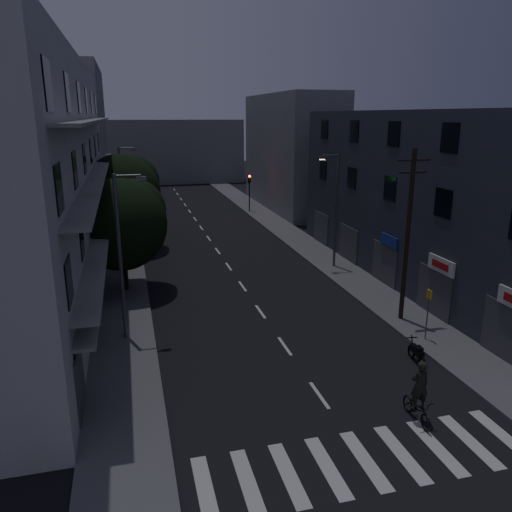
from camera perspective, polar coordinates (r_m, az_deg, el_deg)
name	(u,v)px	position (r m, az deg, el deg)	size (l,w,h in m)	color
ground	(216,249)	(41.31, -4.54, 0.75)	(160.00, 160.00, 0.00)	black
sidewalk_left	(123,255)	(40.73, -14.98, 0.14)	(3.00, 90.00, 0.15)	#565659
sidewalk_right	(302,243)	(43.17, 5.31, 1.50)	(3.00, 90.00, 0.15)	#565659
crosswalk	(365,460)	(17.68, 12.38, -21.83)	(10.90, 3.00, 0.01)	beige
lane_markings	(205,233)	(47.29, -5.88, 2.66)	(0.15, 60.50, 0.01)	beige
building_left	(38,179)	(32.93, -23.69, 8.04)	(7.00, 36.00, 14.00)	#B6B6B1
building_right	(427,198)	(34.39, 18.96, 6.26)	(6.19, 28.00, 11.00)	#2B2F3A
building_far_left	(77,139)	(62.58, -19.77, 12.44)	(6.00, 20.00, 16.00)	slate
building_far_right	(291,152)	(59.52, 4.01, 11.73)	(6.00, 20.00, 13.00)	slate
building_far_end	(167,151)	(84.78, -10.12, 11.72)	(24.00, 8.00, 10.00)	slate
tree_near	(121,221)	(31.43, -15.14, 3.90)	(5.65, 5.65, 6.96)	black
tree_mid	(122,190)	(41.52, -15.05, 7.28)	(6.21, 6.21, 7.64)	black
tree_far	(118,187)	(49.28, -15.45, 7.64)	(5.19, 5.19, 6.42)	black
traffic_signal_far_right	(249,185)	(56.45, -0.76, 8.08)	(0.28, 0.37, 4.10)	black
traffic_signal_far_left	(132,190)	(54.12, -14.04, 7.28)	(0.28, 0.37, 4.10)	black
street_lamp_left_near	(122,249)	(24.32, -15.06, 0.73)	(1.51, 0.25, 8.00)	slate
street_lamp_right	(335,205)	(35.61, 9.00, 5.76)	(1.51, 0.25, 8.00)	#56585D
street_lamp_left_far	(123,189)	(44.50, -14.96, 7.41)	(1.51, 0.25, 8.00)	#55565C
utility_pole	(408,233)	(26.80, 16.95, 2.55)	(1.80, 0.24, 9.00)	black
bus_stop_sign	(428,305)	(25.44, 19.09, -5.36)	(0.06, 0.35, 2.52)	#595B60
motorcycle	(417,354)	(23.77, 17.91, -10.59)	(0.50, 1.73, 1.11)	black
cyclist	(418,401)	(19.53, 18.02, -15.48)	(0.71, 1.90, 2.39)	black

